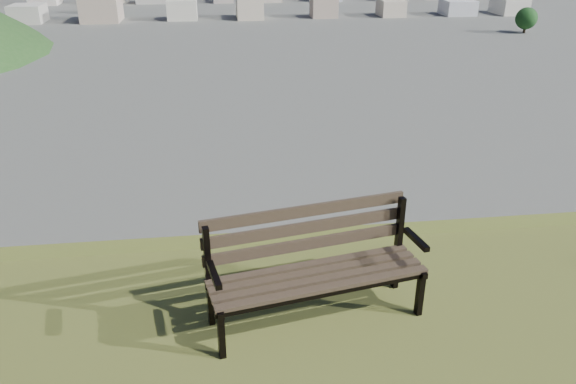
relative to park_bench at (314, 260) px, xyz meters
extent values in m
cube|color=#3C3222|center=(0.06, -0.29, -0.09)|extent=(1.83, 0.43, 0.04)
cube|color=#3C3222|center=(0.03, -0.16, -0.09)|extent=(1.83, 0.43, 0.04)
cube|color=#3C3222|center=(0.01, -0.04, -0.09)|extent=(1.83, 0.43, 0.04)
cube|color=#3C3222|center=(-0.01, 0.08, -0.09)|extent=(1.83, 0.43, 0.04)
cube|color=#3C3222|center=(-0.03, 0.16, 0.07)|extent=(1.82, 0.38, 0.10)
cube|color=#3C3222|center=(-0.04, 0.18, 0.22)|extent=(1.82, 0.38, 0.10)
cube|color=#3C3222|center=(-0.04, 0.21, 0.37)|extent=(1.82, 0.38, 0.10)
cube|color=black|center=(-0.81, -0.47, -0.32)|extent=(0.06, 0.07, 0.45)
cube|color=black|center=(-0.89, -0.04, -0.07)|extent=(0.06, 0.07, 0.94)
cube|color=black|center=(-0.84, -0.27, -0.12)|extent=(0.15, 0.51, 0.05)
cube|color=black|center=(-0.83, -0.32, 0.13)|extent=(0.12, 0.37, 0.05)
cube|color=black|center=(0.92, -0.14, -0.32)|extent=(0.06, 0.07, 0.45)
cube|color=black|center=(0.84, 0.29, -0.07)|extent=(0.06, 0.07, 0.94)
cube|color=black|center=(0.88, 0.06, -0.12)|extent=(0.15, 0.51, 0.05)
cube|color=black|center=(0.89, 0.01, 0.13)|extent=(0.12, 0.37, 0.05)
cube|color=black|center=(0.06, -0.30, -0.14)|extent=(1.82, 0.39, 0.04)
cube|color=black|center=(-0.02, 0.09, -0.14)|extent=(1.82, 0.39, 0.04)
cube|color=beige|center=(-59.42, 197.23, -22.04)|extent=(11.00, 11.00, 7.00)
cube|color=#A99B91|center=(-35.42, 197.23, -22.04)|extent=(11.00, 11.00, 7.00)
cube|color=beige|center=(-11.42, 197.23, -22.04)|extent=(11.00, 11.00, 7.00)
cube|color=silver|center=(12.58, 197.23, -22.04)|extent=(11.00, 11.00, 7.00)
cube|color=beige|center=(36.58, 197.23, -22.04)|extent=(11.00, 11.00, 7.00)
cube|color=tan|center=(60.58, 197.23, -22.04)|extent=(11.00, 11.00, 7.00)
cube|color=beige|center=(84.58, 197.23, -22.04)|extent=(11.00, 11.00, 7.00)
cube|color=#B5AEA4|center=(108.58, 197.23, -22.04)|extent=(11.00, 11.00, 7.00)
cylinder|color=#2D2216|center=(90.58, 157.23, -24.49)|extent=(0.80, 0.80, 2.10)
sphere|color=black|center=(90.58, 157.23, -21.34)|extent=(6.30, 6.30, 6.30)
cylinder|color=#2D2216|center=(-39.42, 217.23, -24.19)|extent=(0.80, 0.80, 2.70)
camera|label=1|loc=(-0.73, -4.01, 2.55)|focal=35.00mm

